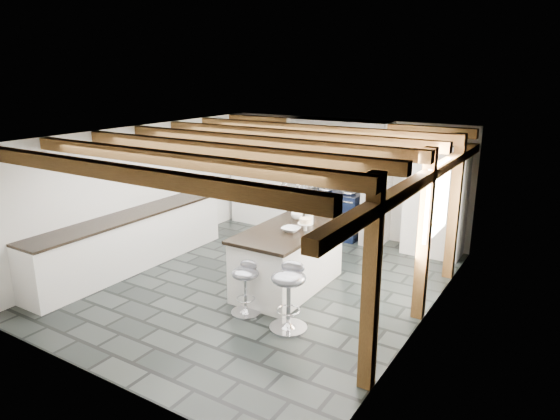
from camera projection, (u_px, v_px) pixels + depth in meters
The scene contains 6 objects.
ground at pixel (261, 282), 7.81m from camera, with size 6.00×6.00×0.00m, color black.
room_shell at pixel (277, 193), 8.99m from camera, with size 6.00×6.03×6.00m.
range_cooker at pixel (337, 214), 9.87m from camera, with size 1.00×0.63×0.99m.
kitchen_island at pixel (289, 258), 7.50m from camera, with size 1.01×1.92×1.26m.
bar_stool_near at pixel (289, 288), 6.27m from camera, with size 0.54×0.54×0.90m.
bar_stool_far at pixel (246, 281), 6.71m from camera, with size 0.45×0.45×0.75m.
Camera 1 is at (4.07, -5.96, 3.22)m, focal length 32.00 mm.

